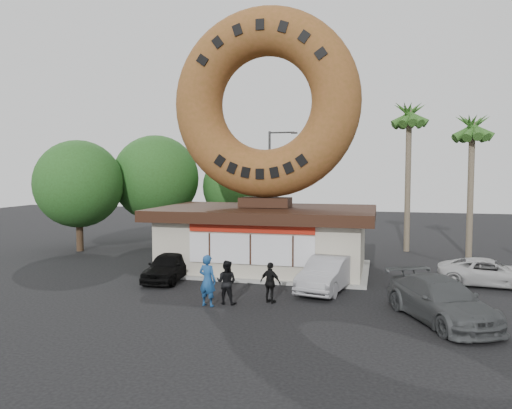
{
  "coord_description": "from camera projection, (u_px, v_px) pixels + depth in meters",
  "views": [
    {
      "loc": [
        5.81,
        -19.26,
        5.24
      ],
      "look_at": [
        -0.01,
        4.0,
        3.57
      ],
      "focal_mm": 35.0,
      "sensor_mm": 36.0,
      "label": 1
    }
  ],
  "objects": [
    {
      "name": "ground",
      "position": [
        232.0,
        298.0,
        20.41
      ],
      "size": [
        90.0,
        90.0,
        0.0
      ],
      "primitive_type": "plane",
      "color": "black",
      "rests_on": "ground"
    },
    {
      "name": "donut_shop",
      "position": [
        265.0,
        236.0,
        26.07
      ],
      "size": [
        11.2,
        7.2,
        3.8
      ],
      "color": "#BCB7A1",
      "rests_on": "ground"
    },
    {
      "name": "giant_donut",
      "position": [
        266.0,
        103.0,
        25.61
      ],
      "size": [
        9.72,
        2.48,
        9.72
      ],
      "primitive_type": "torus",
      "rotation": [
        1.57,
        0.0,
        0.0
      ],
      "color": "brown",
      "rests_on": "donut_shop"
    },
    {
      "name": "tree_west",
      "position": [
        156.0,
        178.0,
        34.96
      ],
      "size": [
        6.0,
        6.0,
        7.65
      ],
      "color": "#473321",
      "rests_on": "ground"
    },
    {
      "name": "tree_mid",
      "position": [
        239.0,
        187.0,
        35.61
      ],
      "size": [
        5.2,
        5.2,
        6.63
      ],
      "color": "#473321",
      "rests_on": "ground"
    },
    {
      "name": "tree_far",
      "position": [
        79.0,
        184.0,
        31.96
      ],
      "size": [
        5.6,
        5.6,
        7.14
      ],
      "color": "#473321",
      "rests_on": "ground"
    },
    {
      "name": "palm_near",
      "position": [
        409.0,
        120.0,
        31.55
      ],
      "size": [
        2.6,
        2.6,
        9.75
      ],
      "color": "#726651",
      "rests_on": "ground"
    },
    {
      "name": "palm_far",
      "position": [
        472.0,
        132.0,
        29.32
      ],
      "size": [
        2.6,
        2.6,
        8.75
      ],
      "color": "#726651",
      "rests_on": "ground"
    },
    {
      "name": "street_lamp",
      "position": [
        271.0,
        180.0,
        36.03
      ],
      "size": [
        2.11,
        0.2,
        8.0
      ],
      "color": "#59595E",
      "rests_on": "ground"
    },
    {
      "name": "person_left",
      "position": [
        207.0,
        280.0,
        19.13
      ],
      "size": [
        0.82,
        0.64,
        1.99
      ],
      "primitive_type": "imported",
      "rotation": [
        0.0,
        0.0,
        2.9
      ],
      "color": "navy",
      "rests_on": "ground"
    },
    {
      "name": "person_center",
      "position": [
        227.0,
        282.0,
        19.47
      ],
      "size": [
        0.88,
        0.71,
        1.71
      ],
      "primitive_type": "imported",
      "rotation": [
        0.0,
        0.0,
        3.06
      ],
      "color": "black",
      "rests_on": "ground"
    },
    {
      "name": "person_right",
      "position": [
        271.0,
        283.0,
        19.6
      ],
      "size": [
        1.02,
        0.71,
        1.61
      ],
      "primitive_type": "imported",
      "rotation": [
        0.0,
        0.0,
        2.77
      ],
      "color": "black",
      "rests_on": "ground"
    },
    {
      "name": "car_black",
      "position": [
        168.0,
        267.0,
        23.61
      ],
      "size": [
        1.85,
        3.99,
        1.33
      ],
      "primitive_type": "imported",
      "rotation": [
        0.0,
        0.0,
        0.07
      ],
      "color": "black",
      "rests_on": "ground"
    },
    {
      "name": "car_silver",
      "position": [
        327.0,
        274.0,
        21.65
      ],
      "size": [
        2.42,
        4.66,
        1.46
      ],
      "primitive_type": "imported",
      "rotation": [
        0.0,
        0.0,
        -0.2
      ],
      "color": "#9C9BA0",
      "rests_on": "ground"
    },
    {
      "name": "car_grey",
      "position": [
        441.0,
        300.0,
        17.21
      ],
      "size": [
        4.06,
        5.5,
        1.48
      ],
      "primitive_type": "imported",
      "rotation": [
        0.0,
        0.0,
        0.44
      ],
      "color": "#4D5051",
      "rests_on": "ground"
    },
    {
      "name": "car_white",
      "position": [
        489.0,
        273.0,
        22.49
      ],
      "size": [
        4.58,
        2.46,
        1.22
      ],
      "primitive_type": "imported",
      "rotation": [
        0.0,
        0.0,
        1.47
      ],
      "color": "#BABABA",
      "rests_on": "ground"
    }
  ]
}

